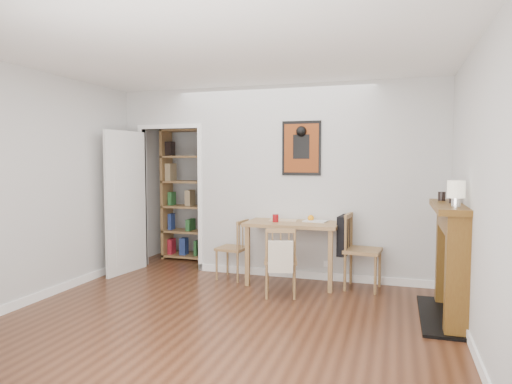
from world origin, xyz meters
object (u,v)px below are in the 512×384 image
(chair_front, at_px, (281,261))
(fireplace, at_px, (452,258))
(orange_fruit, at_px, (311,218))
(notebook, at_px, (316,221))
(bookshelf, at_px, (190,194))
(mantel_lamp, at_px, (456,191))
(ceramic_jar_b, at_px, (442,196))
(ceramic_jar_a, at_px, (454,198))
(red_glass, at_px, (276,218))
(chair_right, at_px, (361,250))
(chair_left, at_px, (232,249))
(dining_table, at_px, (293,229))

(chair_front, xyz_separation_m, fireplace, (1.82, -0.24, 0.20))
(orange_fruit, height_order, notebook, orange_fruit)
(bookshelf, bearing_deg, mantel_lamp, -30.36)
(notebook, bearing_deg, ceramic_jar_b, -21.86)
(notebook, bearing_deg, ceramic_jar_a, -28.55)
(fireplace, relative_size, red_glass, 12.44)
(fireplace, bearing_deg, notebook, 149.00)
(fireplace, distance_m, orange_fruit, 1.87)
(bookshelf, height_order, mantel_lamp, bookshelf)
(chair_front, height_order, mantel_lamp, mantel_lamp)
(chair_right, bearing_deg, bookshelf, 160.67)
(red_glass, xyz_separation_m, ceramic_jar_b, (1.93, -0.39, 0.36))
(red_glass, bearing_deg, chair_left, 173.14)
(chair_left, distance_m, orange_fruit, 1.13)
(bookshelf, relative_size, notebook, 7.34)
(red_glass, distance_m, notebook, 0.52)
(ceramic_jar_a, bearing_deg, dining_table, 157.10)
(chair_right, bearing_deg, ceramic_jar_b, -28.99)
(fireplace, height_order, ceramic_jar_b, ceramic_jar_b)
(chair_front, bearing_deg, red_glass, 111.33)
(fireplace, relative_size, ceramic_jar_a, 11.25)
(red_glass, xyz_separation_m, notebook, (0.49, 0.19, -0.04))
(fireplace, xyz_separation_m, ceramic_jar_b, (-0.08, 0.34, 0.59))
(bookshelf, bearing_deg, red_glass, -31.88)
(bookshelf, height_order, red_glass, bookshelf)
(notebook, bearing_deg, fireplace, -31.00)
(bookshelf, xyz_separation_m, mantel_lamp, (3.69, -2.16, 0.27))
(bookshelf, height_order, notebook, bookshelf)
(dining_table, distance_m, fireplace, 2.00)
(chair_front, relative_size, ceramic_jar_b, 8.51)
(bookshelf, xyz_separation_m, ceramic_jar_a, (3.72, -1.71, 0.17))
(dining_table, distance_m, orange_fruit, 0.27)
(chair_left, bearing_deg, ceramic_jar_b, -10.40)
(ceramic_jar_a, bearing_deg, chair_right, 142.42)
(bookshelf, relative_size, red_glass, 21.02)
(chair_right, height_order, notebook, chair_right)
(dining_table, relative_size, orange_fruit, 14.42)
(bookshelf, relative_size, orange_fruit, 25.91)
(chair_front, xyz_separation_m, ceramic_jar_b, (1.74, 0.10, 0.79))
(bookshelf, bearing_deg, chair_left, -42.29)
(dining_table, relative_size, notebook, 4.09)
(chair_front, xyz_separation_m, red_glass, (-0.19, 0.49, 0.43))
(notebook, xyz_separation_m, ceramic_jar_b, (1.45, -0.58, 0.40))
(bookshelf, bearing_deg, chair_right, -19.33)
(chair_left, xyz_separation_m, red_glass, (0.62, -0.07, 0.45))
(notebook, distance_m, mantel_lamp, 2.05)
(chair_front, height_order, red_glass, red_glass)
(chair_front, height_order, ceramic_jar_b, ceramic_jar_b)
(red_glass, height_order, notebook, red_glass)
(mantel_lamp, bearing_deg, red_glass, 150.98)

